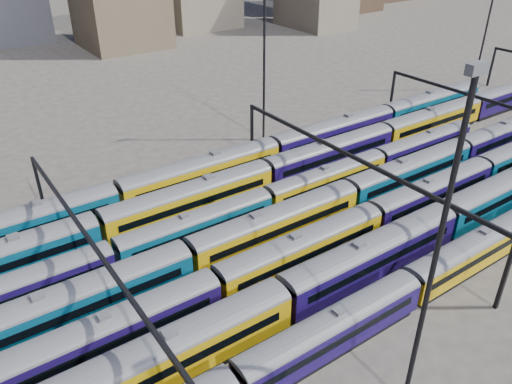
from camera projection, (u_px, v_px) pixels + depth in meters
ground at (279, 241)px, 55.65m from camera, size 500.00×500.00×0.00m
rake_0 at (332, 328)px, 40.75m from camera, size 132.39×2.77×4.65m
rake_1 at (283, 296)px, 43.46m from camera, size 132.66×3.23×5.46m
rake_2 at (216, 284)px, 45.25m from camera, size 121.31×2.96×4.98m
rake_3 at (349, 193)px, 59.41m from camera, size 129.15×3.15×5.31m
rake_4 at (113, 254)px, 49.55m from camera, size 112.77×2.75×4.62m
rake_5 at (190, 197)px, 58.56m from camera, size 153.72×3.21×5.41m
rake_6 at (117, 196)px, 58.58m from camera, size 136.91×3.34×5.64m
gantry_1 at (94, 253)px, 42.36m from camera, size 0.35×40.35×8.03m
gantry_2 at (350, 164)px, 57.28m from camera, size 0.35×40.35×8.03m
gantry_3 at (500, 111)px, 72.20m from camera, size 0.35×40.35×8.03m
mast_2 at (437, 251)px, 30.58m from camera, size 1.40×0.50×25.60m
mast_3 at (264, 52)px, 73.34m from camera, size 1.40×0.50×25.60m
mast_5 at (488, 19)px, 95.36m from camera, size 1.40×0.50×25.60m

